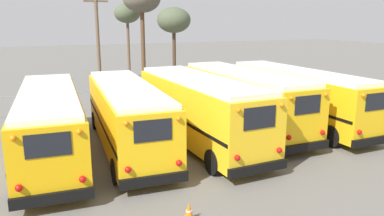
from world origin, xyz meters
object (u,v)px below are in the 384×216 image
Objects in this scene: school_bus_0 at (50,121)px; bare_tree_1 at (174,21)px; school_bus_3 at (243,98)px; bare_tree_0 at (127,14)px; school_bus_2 at (199,108)px; utility_pole at (98,41)px; school_bus_1 at (127,114)px; traffic_cone at (189,212)px; bare_tree_2 at (142,0)px; school_bus_4 at (297,95)px.

bare_tree_1 reaches higher than school_bus_0.
bare_tree_0 is at bearing 92.79° from school_bus_3.
school_bus_2 is 14.08m from utility_pole.
bare_tree_0 is at bearing 63.68° from utility_pole.
school_bus_1 is at bearing 166.98° from school_bus_2.
utility_pole reaches higher than school_bus_3.
school_bus_3 is 10.42m from traffic_cone.
bare_tree_1 is at bearing -68.16° from bare_tree_0.
school_bus_0 reaches higher than traffic_cone.
school_bus_1 is 1.00× the size of school_bus_3.
bare_tree_2 is at bearing 71.68° from school_bus_1.
bare_tree_1 is at bearing 70.42° from traffic_cone.
school_bus_4 is at bearing 37.39° from traffic_cone.
utility_pole is at bearing -132.55° from bare_tree_2.
school_bus_4 is at bearing 1.97° from school_bus_1.
bare_tree_0 is at bearing 111.84° from bare_tree_1.
school_bus_4 reaches higher than school_bus_0.
school_bus_1 is 20.37m from bare_tree_2.
utility_pole is 0.90× the size of bare_tree_2.
bare_tree_2 reaches higher than school_bus_2.
bare_tree_0 is at bearing 75.83° from school_bus_1.
school_bus_0 is at bearing -111.92° from bare_tree_0.
utility_pole is 7.92m from bare_tree_1.
school_bus_4 is (9.98, 0.34, 0.07)m from school_bus_1.
school_bus_1 is 13.18m from utility_pole.
school_bus_2 is at bearing -106.61° from bare_tree_1.
school_bus_2 is at bearing -6.72° from school_bus_0.
school_bus_1 is at bearing -108.32° from bare_tree_2.
bare_tree_1 is (7.25, 2.80, 1.51)m from utility_pole.
utility_pole is at bearing 115.06° from school_bus_3.
school_bus_3 reaches higher than school_bus_0.
school_bus_1 is at bearing -178.03° from school_bus_4.
bare_tree_0 is (4.62, 9.35, 2.17)m from utility_pole.
utility_pole reaches higher than bare_tree_1.
traffic_cone is at bearing -129.49° from school_bus_3.
utility_pole reaches higher than bare_tree_0.
bare_tree_1 reaches higher than school_bus_1.
bare_tree_1 is (1.58, 14.92, 4.08)m from school_bus_3.
bare_tree_0 reaches higher than school_bus_1.
bare_tree_2 is 15.63× the size of traffic_cone.
school_bus_2 is 1.08× the size of bare_tree_2.
school_bus_3 is at bearing 24.51° from school_bus_2.
school_bus_3 is at bearing -88.23° from bare_tree_2.
school_bus_2 is 7.36m from traffic_cone.
school_bus_3 is at bearing -87.21° from bare_tree_0.
school_bus_2 is 0.95× the size of school_bus_3.
school_bus_0 is 1.07× the size of school_bus_2.
school_bus_0 is 6.70m from school_bus_2.
school_bus_4 is 22.82m from bare_tree_0.
school_bus_4 is (13.31, 0.33, 0.08)m from school_bus_0.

